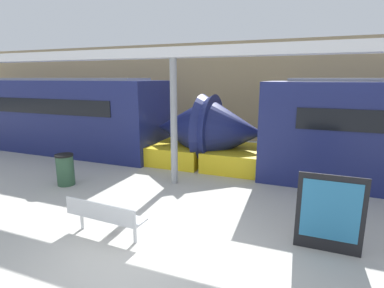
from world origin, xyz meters
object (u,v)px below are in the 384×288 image
train_right (33,114)px  support_column_near (174,123)px  trash_bin (65,170)px  poster_board (330,214)px  bench_near (104,215)px

train_right → support_column_near: bearing=-15.6°
trash_bin → poster_board: poster_board is taller
trash_bin → poster_board: (7.28, -0.97, 0.28)m
bench_near → support_column_near: size_ratio=0.46×
trash_bin → poster_board: bearing=-7.6°
bench_near → train_right: bearing=148.5°
trash_bin → support_column_near: 3.60m
bench_near → trash_bin: 3.73m
train_right → poster_board: bearing=-20.3°
train_right → bench_near: train_right is taller
support_column_near → train_right: bearing=164.4°
train_right → trash_bin: 6.75m
bench_near → trash_bin: size_ratio=1.81×
bench_near → poster_board: (4.21, 1.14, 0.26)m
bench_near → support_column_near: support_column_near is taller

